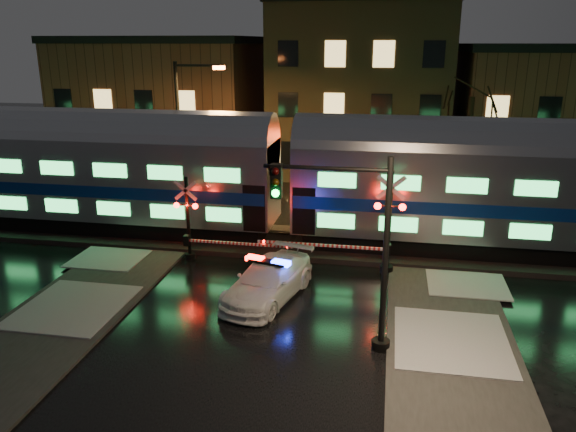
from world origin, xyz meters
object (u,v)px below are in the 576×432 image
object	(u,v)px
police_car	(268,281)
crossing_signal_left	(196,228)
crossing_signal_right	(380,232)
traffic_light	(353,250)
streetlight	(184,129)

from	to	relation	value
police_car	crossing_signal_left	size ratio (longest dim) A/B	1.00
crossing_signal_right	police_car	bearing A→B (deg)	-141.45
traffic_light	police_car	bearing A→B (deg)	142.44
traffic_light	streetlight	bearing A→B (deg)	132.42
crossing_signal_right	streetlight	bearing A→B (deg)	147.83
streetlight	crossing_signal_left	bearing A→B (deg)	-66.92
crossing_signal_right	traffic_light	size ratio (longest dim) A/B	1.00
crossing_signal_right	traffic_light	distance (m)	6.26
police_car	traffic_light	xyz separation A→B (m)	(3.25, -2.92, 2.51)
crossing_signal_right	crossing_signal_left	bearing A→B (deg)	-179.90
crossing_signal_right	traffic_light	world-z (taller)	traffic_light
streetlight	crossing_signal_right	bearing A→B (deg)	-32.17
crossing_signal_left	crossing_signal_right	bearing A→B (deg)	0.10
crossing_signal_left	police_car	bearing A→B (deg)	-39.04
crossing_signal_right	streetlight	world-z (taller)	streetlight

